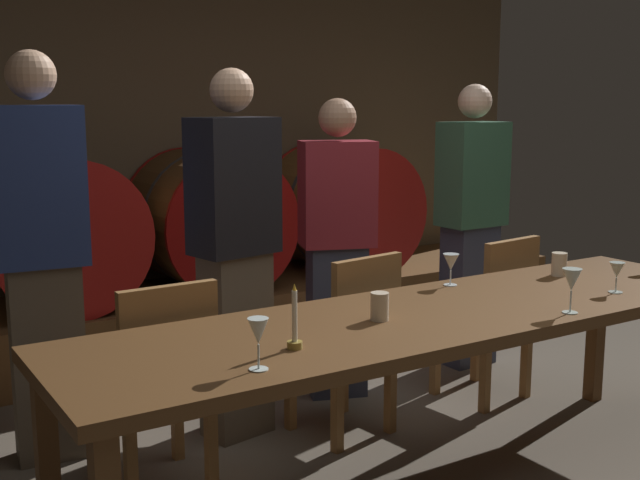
{
  "coord_description": "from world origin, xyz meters",
  "views": [
    {
      "loc": [
        -2.13,
        -2.14,
        1.57
      ],
      "look_at": [
        -0.31,
        0.74,
        0.98
      ],
      "focal_mm": 44.89,
      "sensor_mm": 36.0,
      "label": 1
    }
  ],
  "objects_px": {
    "wine_glass_center": "(572,281)",
    "cup_left": "(380,306)",
    "guest_center_right": "(337,247)",
    "cup_right": "(559,264)",
    "candle_center": "(295,330)",
    "dining_table": "(432,327)",
    "chair_center": "(351,336)",
    "wine_barrel_right": "(342,208)",
    "guest_center_left": "(235,253)",
    "wine_glass_left": "(451,263)",
    "chair_right": "(493,310)",
    "wine_glass_far_left": "(258,333)",
    "chair_left": "(160,376)",
    "wine_barrel_center": "(209,220)",
    "guest_far_right": "(471,224)",
    "wine_barrel_left": "(57,233)",
    "guest_far_left": "(42,255)",
    "wine_glass_right": "(617,271)"
  },
  "relations": [
    {
      "from": "wine_barrel_left",
      "to": "guest_far_left",
      "type": "xyz_separation_m",
      "value": [
        -0.36,
        -1.18,
        0.1
      ]
    },
    {
      "from": "chair_center",
      "to": "cup_right",
      "type": "relative_size",
      "value": 8.06
    },
    {
      "from": "guest_center_right",
      "to": "wine_glass_left",
      "type": "relative_size",
      "value": 11.12
    },
    {
      "from": "guest_center_right",
      "to": "wine_glass_right",
      "type": "distance_m",
      "value": 1.44
    },
    {
      "from": "chair_left",
      "to": "chair_right",
      "type": "bearing_deg",
      "value": 179.64
    },
    {
      "from": "wine_barrel_right",
      "to": "wine_glass_right",
      "type": "xyz_separation_m",
      "value": [
        -0.29,
        -2.54,
        0.04
      ]
    },
    {
      "from": "chair_left",
      "to": "guest_center_left",
      "type": "height_order",
      "value": "guest_center_left"
    },
    {
      "from": "guest_far_left",
      "to": "wine_glass_right",
      "type": "height_order",
      "value": "guest_far_left"
    },
    {
      "from": "guest_center_right",
      "to": "cup_right",
      "type": "bearing_deg",
      "value": 142.86
    },
    {
      "from": "wine_glass_far_left",
      "to": "wine_glass_center",
      "type": "xyz_separation_m",
      "value": [
        1.33,
        -0.05,
        0.01
      ]
    },
    {
      "from": "dining_table",
      "to": "chair_center",
      "type": "distance_m",
      "value": 0.67
    },
    {
      "from": "guest_center_right",
      "to": "candle_center",
      "type": "distance_m",
      "value": 1.62
    },
    {
      "from": "dining_table",
      "to": "candle_center",
      "type": "height_order",
      "value": "candle_center"
    },
    {
      "from": "wine_barrel_center",
      "to": "dining_table",
      "type": "distance_m",
      "value": 2.36
    },
    {
      "from": "wine_barrel_center",
      "to": "chair_center",
      "type": "xyz_separation_m",
      "value": [
        -0.06,
        -1.71,
        -0.33
      ]
    },
    {
      "from": "wine_glass_left",
      "to": "chair_right",
      "type": "bearing_deg",
      "value": 28.69
    },
    {
      "from": "guest_center_right",
      "to": "cup_left",
      "type": "distance_m",
      "value": 1.27
    },
    {
      "from": "guest_far_right",
      "to": "wine_barrel_right",
      "type": "bearing_deg",
      "value": -85.93
    },
    {
      "from": "wine_barrel_right",
      "to": "wine_glass_left",
      "type": "bearing_deg",
      "value": -111.17
    },
    {
      "from": "candle_center",
      "to": "wine_glass_left",
      "type": "height_order",
      "value": "candle_center"
    },
    {
      "from": "guest_center_left",
      "to": "wine_glass_right",
      "type": "distance_m",
      "value": 1.69
    },
    {
      "from": "chair_right",
      "to": "wine_glass_center",
      "type": "xyz_separation_m",
      "value": [
        -0.52,
        -0.93,
        0.4
      ]
    },
    {
      "from": "wine_barrel_left",
      "to": "wine_glass_center",
      "type": "height_order",
      "value": "wine_barrel_left"
    },
    {
      "from": "dining_table",
      "to": "wine_glass_right",
      "type": "distance_m",
      "value": 0.9
    },
    {
      "from": "wine_glass_left",
      "to": "cup_right",
      "type": "bearing_deg",
      "value": -11.85
    },
    {
      "from": "guest_center_right",
      "to": "cup_left",
      "type": "bearing_deg",
      "value": 84.2
    },
    {
      "from": "chair_center",
      "to": "wine_glass_left",
      "type": "relative_size",
      "value": 6.17
    },
    {
      "from": "wine_barrel_left",
      "to": "cup_left",
      "type": "distance_m",
      "value": 2.42
    },
    {
      "from": "wine_glass_center",
      "to": "cup_left",
      "type": "height_order",
      "value": "wine_glass_center"
    },
    {
      "from": "chair_center",
      "to": "guest_far_right",
      "type": "xyz_separation_m",
      "value": [
        1.21,
        0.51,
        0.36
      ]
    },
    {
      "from": "chair_center",
      "to": "dining_table",
      "type": "bearing_deg",
      "value": 76.84
    },
    {
      "from": "wine_barrel_right",
      "to": "guest_far_right",
      "type": "bearing_deg",
      "value": -84.76
    },
    {
      "from": "candle_center",
      "to": "wine_glass_left",
      "type": "distance_m",
      "value": 1.14
    },
    {
      "from": "wine_barrel_left",
      "to": "guest_far_right",
      "type": "relative_size",
      "value": 0.53
    },
    {
      "from": "wine_glass_right",
      "to": "wine_glass_left",
      "type": "bearing_deg",
      "value": 136.52
    },
    {
      "from": "guest_center_right",
      "to": "cup_left",
      "type": "xyz_separation_m",
      "value": [
        -0.56,
        -1.14,
        0.01
      ]
    },
    {
      "from": "guest_center_left",
      "to": "cup_right",
      "type": "distance_m",
      "value": 1.52
    },
    {
      "from": "wine_barrel_left",
      "to": "chair_center",
      "type": "bearing_deg",
      "value": -62.5
    },
    {
      "from": "guest_center_right",
      "to": "wine_glass_left",
      "type": "xyz_separation_m",
      "value": [
        0.05,
        -0.84,
        0.06
      ]
    },
    {
      "from": "chair_center",
      "to": "chair_right",
      "type": "height_order",
      "value": "same"
    },
    {
      "from": "guest_far_right",
      "to": "candle_center",
      "type": "xyz_separation_m",
      "value": [
        -1.96,
        -1.28,
        -0.03
      ]
    },
    {
      "from": "guest_center_right",
      "to": "guest_far_left",
      "type": "bearing_deg",
      "value": 19.36
    },
    {
      "from": "dining_table",
      "to": "guest_far_right",
      "type": "height_order",
      "value": "guest_far_right"
    },
    {
      "from": "wine_barrel_left",
      "to": "wine_glass_center",
      "type": "xyz_separation_m",
      "value": [
        1.27,
        -2.66,
        0.07
      ]
    },
    {
      "from": "guest_center_left",
      "to": "wine_glass_left",
      "type": "xyz_separation_m",
      "value": [
        0.74,
        -0.65,
        -0.02
      ]
    },
    {
      "from": "wine_barrel_right",
      "to": "guest_center_left",
      "type": "distance_m",
      "value": 2.08
    },
    {
      "from": "wine_barrel_center",
      "to": "chair_center",
      "type": "height_order",
      "value": "wine_barrel_center"
    },
    {
      "from": "guest_far_right",
      "to": "wine_glass_center",
      "type": "xyz_separation_m",
      "value": [
        -0.83,
        -1.46,
        0.04
      ]
    },
    {
      "from": "chair_center",
      "to": "wine_glass_left",
      "type": "xyz_separation_m",
      "value": [
        0.3,
        -0.34,
        0.37
      ]
    },
    {
      "from": "wine_barrel_center",
      "to": "guest_far_right",
      "type": "relative_size",
      "value": 0.53
    }
  ]
}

